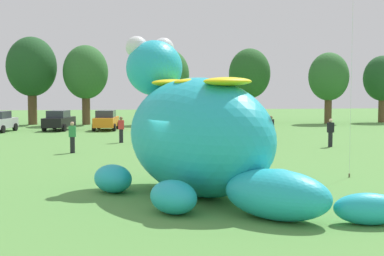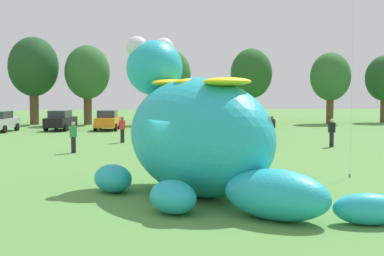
# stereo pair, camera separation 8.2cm
# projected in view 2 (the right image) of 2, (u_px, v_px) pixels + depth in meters

# --- Properties ---
(ground_plane) EXTENTS (160.00, 160.00, 0.00)m
(ground_plane) POSITION_uv_depth(u_px,v_px,m) (187.00, 197.00, 16.91)
(ground_plane) COLOR #568E42
(giant_inflatable_creature) EXTENTS (8.21, 9.26, 5.38)m
(giant_inflatable_creature) POSITION_uv_depth(u_px,v_px,m) (197.00, 135.00, 17.04)
(giant_inflatable_creature) COLOR #23B2C6
(giant_inflatable_creature) RESTS_ON ground
(car_silver) EXTENTS (2.55, 4.36, 1.72)m
(car_silver) POSITION_uv_depth(u_px,v_px,m) (0.00, 122.00, 43.69)
(car_silver) COLOR #B7BABF
(car_silver) RESTS_ON ground
(car_black) EXTENTS (2.60, 4.38, 1.72)m
(car_black) POSITION_uv_depth(u_px,v_px,m) (61.00, 120.00, 45.34)
(car_black) COLOR black
(car_black) RESTS_ON ground
(car_orange) EXTENTS (2.34, 4.29, 1.72)m
(car_orange) POSITION_uv_depth(u_px,v_px,m) (108.00, 120.00, 45.60)
(car_orange) COLOR orange
(car_orange) RESTS_ON ground
(tree_mid_left) EXTENTS (4.96, 4.96, 8.81)m
(tree_mid_left) POSITION_uv_depth(u_px,v_px,m) (33.00, 67.00, 52.96)
(tree_mid_left) COLOR brown
(tree_mid_left) RESTS_ON ground
(tree_centre_left) EXTENTS (4.49, 4.49, 7.97)m
(tree_centre_left) POSITION_uv_depth(u_px,v_px,m) (87.00, 73.00, 52.97)
(tree_centre_left) COLOR brown
(tree_centre_left) RESTS_ON ground
(tree_centre) EXTENTS (4.29, 4.29, 7.61)m
(tree_centre) POSITION_uv_depth(u_px,v_px,m) (170.00, 75.00, 53.66)
(tree_centre) COLOR brown
(tree_centre) RESTS_ON ground
(tree_centre_right) EXTENTS (4.50, 4.50, 7.98)m
(tree_centre_right) POSITION_uv_depth(u_px,v_px,m) (251.00, 74.00, 57.24)
(tree_centre_right) COLOR brown
(tree_centre_right) RESTS_ON ground
(tree_mid_right) EXTENTS (4.15, 4.15, 7.37)m
(tree_mid_right) POSITION_uv_depth(u_px,v_px,m) (330.00, 77.00, 54.61)
(tree_mid_right) COLOR brown
(tree_mid_right) RESTS_ON ground
(tree_right) EXTENTS (4.04, 4.04, 7.18)m
(tree_right) POSITION_uv_depth(u_px,v_px,m) (384.00, 79.00, 56.59)
(tree_right) COLOR brown
(tree_right) RESTS_ON ground
(spectator_mid_field) EXTENTS (0.38, 0.26, 1.71)m
(spectator_mid_field) POSITION_uv_depth(u_px,v_px,m) (122.00, 130.00, 34.52)
(spectator_mid_field) COLOR black
(spectator_mid_field) RESTS_ON ground
(spectator_by_cars) EXTENTS (0.38, 0.26, 1.71)m
(spectator_by_cars) POSITION_uv_depth(u_px,v_px,m) (73.00, 137.00, 28.81)
(spectator_by_cars) COLOR black
(spectator_by_cars) RESTS_ON ground
(spectator_wandering) EXTENTS (0.38, 0.26, 1.71)m
(spectator_wandering) POSITION_uv_depth(u_px,v_px,m) (272.00, 129.00, 35.58)
(spectator_wandering) COLOR black
(spectator_wandering) RESTS_ON ground
(spectator_far_side) EXTENTS (0.38, 0.26, 1.71)m
(spectator_far_side) POSITION_uv_depth(u_px,v_px,m) (332.00, 133.00, 31.88)
(spectator_far_side) COLOR black
(spectator_far_side) RESTS_ON ground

